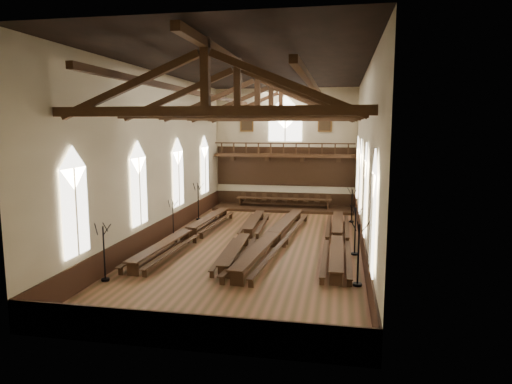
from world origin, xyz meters
TOP-DOWN VIEW (x-y plane):
  - ground at (0.00, 0.00)m, footprint 26.00×26.00m
  - room_walls at (0.00, 0.00)m, footprint 26.00×26.00m
  - wainscot_band at (0.00, 0.00)m, footprint 12.00×26.00m
  - side_windows at (-0.00, -0.00)m, footprint 11.85×19.80m
  - end_window at (0.00, 12.90)m, footprint 2.80×0.12m
  - minstrels_gallery at (0.00, 12.66)m, footprint 11.80×1.24m
  - portraits at (0.00, 12.90)m, footprint 7.75×0.09m
  - roof_trusses at (0.00, -0.00)m, footprint 11.70×25.70m
  - refectory_row_a at (-4.25, 0.11)m, footprint 1.85×14.34m
  - refectory_row_b at (-0.76, 0.32)m, footprint 1.69×13.74m
  - refectory_row_c at (1.03, -0.08)m, footprint 2.23×14.89m
  - refectory_row_d at (4.61, 0.43)m, footprint 1.46×14.07m
  - dais at (0.10, 11.40)m, footprint 11.40×3.16m
  - high_table at (0.10, 11.40)m, footprint 7.88×0.94m
  - high_chairs at (0.10, 12.17)m, footprint 7.67×0.47m
  - candelabrum_left_near at (-5.55, -7.54)m, footprint 0.80×0.76m
  - candelabrum_left_mid at (-5.55, 0.94)m, footprint 0.68×0.70m
  - candelabrum_left_far at (-5.55, 6.08)m, footprint 0.82×0.81m
  - candelabrum_right_near at (5.55, -6.11)m, footprint 0.87×0.84m
  - candelabrum_right_mid at (5.55, -1.23)m, footprint 0.80×0.82m
  - candelabrum_right_far at (5.55, 7.30)m, footprint 0.76×0.71m

SIDE VIEW (x-z plane):
  - ground at x=0.00m, z-range 0.00..0.00m
  - dais at x=0.10m, z-range 0.00..0.21m
  - refectory_row_b at x=-0.76m, z-range 0.15..0.83m
  - refectory_row_d at x=4.61m, z-range 0.16..0.88m
  - refectory_row_a at x=-4.25m, z-range 0.17..0.91m
  - refectory_row_c at x=1.03m, z-range 0.18..0.97m
  - wainscot_band at x=0.00m, z-range 0.00..1.20m
  - candelabrum_left_mid at x=-5.55m, z-range -0.46..1.88m
  - high_chairs at x=0.10m, z-range 0.25..1.21m
  - candelabrum_right_far at x=5.55m, z-range -0.49..2.01m
  - candelabrum_left_near at x=-5.55m, z-range -0.52..2.13m
  - candelabrum_right_mid at x=5.55m, z-range -0.54..2.20m
  - candelabrum_left_far at x=-5.55m, z-range -0.54..2.21m
  - high_table at x=0.10m, z-range 0.47..1.21m
  - candelabrum_right_near at x=5.55m, z-range -0.57..2.33m
  - side_windows at x=0.00m, z-range 1.49..5.99m
  - minstrels_gallery at x=0.00m, z-range 2.06..5.76m
  - room_walls at x=0.00m, z-range -6.54..19.46m
  - portraits at x=0.00m, z-range 6.38..7.82m
  - end_window at x=0.00m, z-range 5.32..9.12m
  - roof_trusses at x=0.00m, z-range 6.82..9.62m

